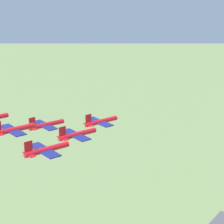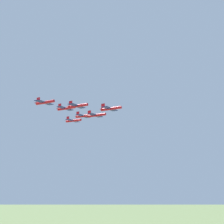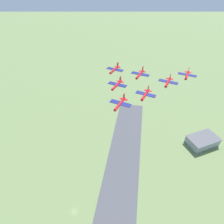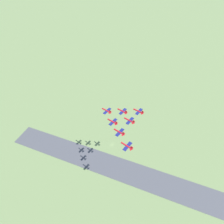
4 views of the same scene
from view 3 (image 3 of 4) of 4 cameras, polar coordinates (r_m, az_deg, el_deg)
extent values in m
plane|color=#6B7F4C|center=(165.39, -12.21, -29.17)|extent=(3000.00, 3000.00, 0.00)
cube|color=#47474C|center=(163.08, 1.42, -29.22)|extent=(181.13, 276.96, 0.20)
cube|color=gray|center=(223.66, 27.39, -8.39)|extent=(31.92, 19.71, 9.05)
cube|color=#4C4C51|center=(220.59, 27.74, -7.51)|extent=(33.52, 20.69, 0.50)
cylinder|color=red|center=(78.84, 2.57, 2.61)|extent=(8.71, 8.23, 1.30)
cube|color=navy|center=(79.38, 2.78, 2.88)|extent=(8.87, 9.24, 0.21)
cube|color=red|center=(81.32, 3.89, 5.13)|extent=(1.50, 1.41, 2.61)
cube|color=red|center=(82.20, 3.84, 4.17)|extent=(3.54, 3.67, 0.14)
cylinder|color=red|center=(87.41, 10.81, 5.54)|extent=(8.71, 8.23, 1.30)
cube|color=navy|center=(88.01, 10.95, 5.75)|extent=(8.87, 9.24, 0.21)
cube|color=red|center=(90.30, 11.78, 7.71)|extent=(1.50, 1.41, 2.61)
cube|color=red|center=(91.09, 11.65, 6.82)|extent=(3.54, 3.67, 0.14)
cylinder|color=red|center=(91.07, 1.57, 8.77)|extent=(8.71, 8.23, 1.30)
cube|color=navy|center=(91.64, 1.76, 8.96)|extent=(8.87, 9.24, 0.21)
cube|color=red|center=(93.86, 2.75, 10.79)|extent=(1.50, 1.41, 2.61)
cube|color=red|center=(94.60, 2.72, 9.91)|extent=(3.54, 3.67, 0.14)
cylinder|color=red|center=(96.40, 17.81, 9.21)|extent=(8.71, 8.23, 1.30)
cube|color=navy|center=(97.04, 17.89, 9.38)|extent=(8.87, 9.24, 0.21)
cube|color=red|center=(99.65, 18.51, 11.06)|extent=(1.50, 1.41, 2.61)
cube|color=red|center=(100.33, 18.33, 10.23)|extent=(3.54, 3.67, 0.14)
cylinder|color=red|center=(98.75, 9.08, 12.00)|extent=(8.71, 8.23, 1.30)
cube|color=navy|center=(99.36, 9.22, 12.15)|extent=(8.87, 9.24, 0.21)
cube|color=red|center=(101.93, 10.00, 13.74)|extent=(1.50, 1.41, 2.61)
cube|color=red|center=(102.58, 9.91, 12.91)|extent=(3.54, 3.67, 0.14)
cylinder|color=red|center=(103.97, 0.79, 13.61)|extent=(8.71, 8.23, 1.30)
cube|color=navy|center=(104.56, 0.96, 13.75)|extent=(8.87, 9.24, 0.21)
cube|color=red|center=(107.00, 1.86, 15.25)|extent=(1.50, 1.41, 2.61)
cube|color=red|center=(107.62, 1.84, 14.44)|extent=(3.54, 3.67, 0.14)
cylinder|color=red|center=(107.81, 23.31, 10.97)|extent=(8.71, 8.23, 1.30)
cube|color=navy|center=(108.47, 23.36, 11.11)|extent=(8.87, 9.24, 0.21)
cube|color=red|center=(111.24, 23.81, 12.56)|extent=(1.50, 1.41, 2.61)
cube|color=red|center=(111.86, 23.60, 11.81)|extent=(3.54, 3.67, 0.14)
camera|label=1|loc=(175.82, -19.62, 33.65)|focal=70.00mm
camera|label=2|loc=(165.34, -56.36, -10.09)|focal=50.00mm
camera|label=4|loc=(170.94, 76.07, 42.24)|focal=28.00mm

